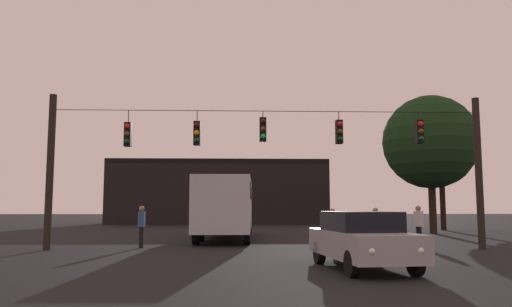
{
  "coord_description": "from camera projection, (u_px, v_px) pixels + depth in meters",
  "views": [
    {
      "loc": [
        -1.17,
        -6.12,
        1.65
      ],
      "look_at": [
        -0.25,
        19.05,
        4.38
      ],
      "focal_mm": 34.58,
      "sensor_mm": 36.0,
      "label": 1
    }
  ],
  "objects": [
    {
      "name": "city_bus",
      "position": [
        227.0,
        203.0,
        25.75
      ],
      "size": [
        2.9,
        11.08,
        3.0
      ],
      "color": "#B7BCC6",
      "rests_on": "ground"
    },
    {
      "name": "pedestrian_crossing_center",
      "position": [
        419.0,
        223.0,
        20.35
      ],
      "size": [
        0.3,
        0.4,
        1.7
      ],
      "color": "black",
      "rests_on": "ground"
    },
    {
      "name": "ground_plane",
      "position": [
        257.0,
        234.0,
        30.29
      ],
      "size": [
        168.0,
        168.0,
        0.0
      ],
      "primitive_type": "plane",
      "color": "black",
      "rests_on": "ground"
    },
    {
      "name": "overhead_signal_span",
      "position": [
        269.0,
        157.0,
        19.43
      ],
      "size": [
        17.2,
        0.44,
        6.05
      ],
      "color": "black",
      "rests_on": "ground"
    },
    {
      "name": "car_near_right",
      "position": [
        362.0,
        239.0,
        13.14
      ],
      "size": [
        2.26,
        4.48,
        1.52
      ],
      "color": "#99999E",
      "rests_on": "ground"
    },
    {
      "name": "tree_left_silhouette",
      "position": [
        430.0,
        142.0,
        31.09
      ],
      "size": [
        5.89,
        5.89,
        8.67
      ],
      "color": "black",
      "rests_on": "ground"
    },
    {
      "name": "tree_behind_building",
      "position": [
        441.0,
        153.0,
        35.4
      ],
      "size": [
        4.6,
        4.6,
        7.79
      ],
      "color": "black",
      "rests_on": "ground"
    },
    {
      "name": "corner_building",
      "position": [
        220.0,
        193.0,
        50.8
      ],
      "size": [
        21.01,
        10.2,
        6.15
      ],
      "color": "black",
      "rests_on": "ground"
    },
    {
      "name": "pedestrian_crossing_right",
      "position": [
        333.0,
        226.0,
        19.58
      ],
      "size": [
        0.25,
        0.37,
        1.59
      ],
      "color": "black",
      "rests_on": "ground"
    },
    {
      "name": "pedestrian_near_bus",
      "position": [
        142.0,
        224.0,
        19.96
      ],
      "size": [
        0.24,
        0.36,
        1.69
      ],
      "color": "black",
      "rests_on": "ground"
    },
    {
      "name": "pedestrian_crossing_left",
      "position": [
        376.0,
        225.0,
        20.63
      ],
      "size": [
        0.34,
        0.42,
        1.61
      ],
      "color": "black",
      "rests_on": "ground"
    }
  ]
}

